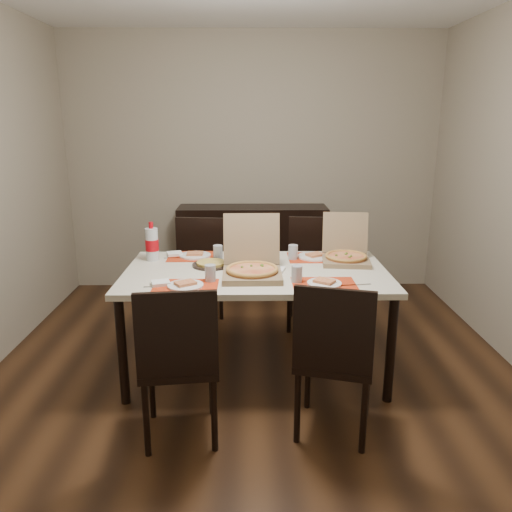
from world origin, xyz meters
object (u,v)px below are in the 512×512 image
soda_bottle (152,244)px  dip_bowl (267,261)px  pizza_box_center (252,267)px  chair_far_left (198,268)px  dining_table (256,279)px  chair_far_right (312,267)px  chair_near_left (179,358)px  sideboard (253,250)px  chair_near_right (334,354)px

soda_bottle → dip_bowl: bearing=-6.2°
pizza_box_center → soda_bottle: size_ratio=1.51×
chair_far_left → pizza_box_center: size_ratio=2.16×
dining_table → chair_far_right: bearing=60.2°
chair_far_left → pizza_box_center: 1.12m
dining_table → chair_far_left: bearing=120.0°
chair_near_left → dip_bowl: 1.15m
sideboard → chair_far_right: (0.51, -0.82, 0.06)m
sideboard → soda_bottle: (-0.75, -1.43, 0.42)m
sideboard → chair_far_left: chair_far_left is taller
sideboard → dip_bowl: (0.09, -1.52, 0.31)m
chair_near_left → chair_near_right: size_ratio=1.00×
sideboard → chair_far_left: size_ratio=1.61×
chair_far_right → soda_bottle: soda_bottle is taller
sideboard → dip_bowl: sideboard is taller
dining_table → chair_far_right: (0.50, 0.87, -0.17)m
pizza_box_center → dip_bowl: (0.11, 0.30, -0.05)m
sideboard → pizza_box_center: pizza_box_center is taller
sideboard → soda_bottle: 1.67m
dining_table → chair_near_left: size_ratio=1.94×
dining_table → dip_bowl: (0.08, 0.17, 0.08)m
chair_near_left → dip_bowl: (0.51, 1.00, 0.25)m
dining_table → chair_far_left: chair_far_left is taller
chair_far_left → dip_bowl: 0.93m
sideboard → dining_table: 1.71m
dip_bowl → sideboard: bearing=93.5°
dining_table → dip_bowl: size_ratio=16.18×
sideboard → chair_far_left: 0.97m
pizza_box_center → chair_near_left: bearing=-119.5°
chair_near_right → chair_far_left: (-0.91, 1.65, 0.00)m
dip_bowl → dining_table: bearing=-116.0°
chair_near_right → chair_far_right: size_ratio=1.00×
dining_table → chair_near_left: (-0.43, -0.84, -0.17)m
chair_far_left → soda_bottle: (-0.27, -0.59, 0.36)m
pizza_box_center → soda_bottle: 0.83m
dining_table → chair_near_left: chair_near_left is taller
dining_table → pizza_box_center: pizza_box_center is taller
chair_far_left → dip_bowl: size_ratio=8.36×
sideboard → soda_bottle: bearing=-117.6°
dip_bowl → soda_bottle: 0.85m
chair_near_left → chair_near_right: bearing=2.3°
dining_table → dip_bowl: bearing=64.0°
soda_bottle → chair_far_left: bearing=65.7°
sideboard → dip_bowl: size_ratio=13.49×
chair_near_left → soda_bottle: soda_bottle is taller
chair_far_right → pizza_box_center: (-0.52, -0.99, 0.30)m
sideboard → chair_near_right: (0.43, -2.49, 0.06)m
dining_table → chair_far_left: size_ratio=1.94×
soda_bottle → pizza_box_center: bearing=-27.9°
chair_near_left → chair_near_right: (0.85, 0.03, 0.00)m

